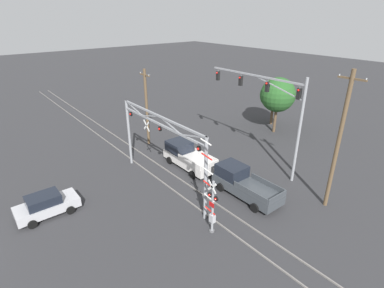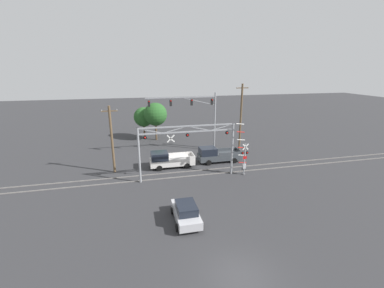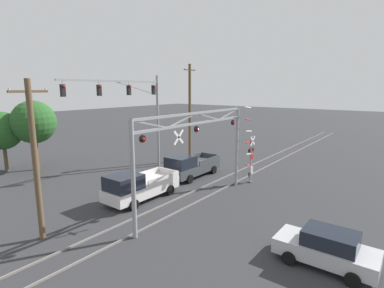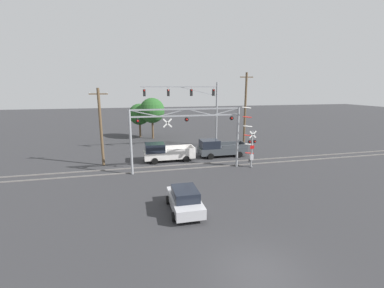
{
  "view_description": "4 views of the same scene",
  "coord_description": "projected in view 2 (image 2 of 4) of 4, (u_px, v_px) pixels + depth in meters",
  "views": [
    {
      "loc": [
        17.96,
        3.63,
        13.16
      ],
      "look_at": [
        -0.01,
        18.04,
        2.92
      ],
      "focal_mm": 28.0,
      "sensor_mm": 36.0,
      "label": 1
    },
    {
      "loc": [
        -5.67,
        -11.52,
        12.07
      ],
      "look_at": [
        0.33,
        14.15,
        4.24
      ],
      "focal_mm": 24.0,
      "sensor_mm": 36.0,
      "label": 2
    },
    {
      "loc": [
        -14.87,
        4.03,
        7.56
      ],
      "look_at": [
        1.76,
        16.61,
        3.66
      ],
      "focal_mm": 28.0,
      "sensor_mm": 36.0,
      "label": 3
    },
    {
      "loc": [
        -5.12,
        -8.88,
        8.02
      ],
      "look_at": [
        0.28,
        13.87,
        2.87
      ],
      "focal_mm": 24.0,
      "sensor_mm": 36.0,
      "label": 4
    }
  ],
  "objects": [
    {
      "name": "crossing_gantry",
      "position": [
        187.0,
        142.0,
        28.16
      ],
      "size": [
        10.81,
        0.28,
        6.11
      ],
      "color": "gray",
      "rests_on": "ground_plane"
    },
    {
      "name": "sedan_waiting",
      "position": [
        186.0,
        212.0,
        20.87
      ],
      "size": [
        2.09,
        4.13,
        1.6
      ],
      "color": "#B7B7BC",
      "rests_on": "ground_plane"
    },
    {
      "name": "background_tree_far_left_verge",
      "position": [
        155.0,
        114.0,
        43.64
      ],
      "size": [
        3.93,
        3.93,
        6.47
      ],
      "color": "brown",
      "rests_on": "ground_plane"
    },
    {
      "name": "rail_track_near",
      "position": [
        187.0,
        176.0,
        29.62
      ],
      "size": [
        80.0,
        0.08,
        0.1
      ],
      "primitive_type": "cube",
      "color": "gray",
      "rests_on": "ground_plane"
    },
    {
      "name": "pickup_truck_lead",
      "position": [
        169.0,
        160.0,
        32.26
      ],
      "size": [
        5.56,
        2.32,
        2.05
      ],
      "color": "silver",
      "rests_on": "ground_plane"
    },
    {
      "name": "rail_track_far",
      "position": [
        185.0,
        172.0,
        30.96
      ],
      "size": [
        80.0,
        0.08,
        0.1
      ],
      "primitive_type": "cube",
      "color": "gray",
      "rests_on": "ground_plane"
    },
    {
      "name": "utility_pole_left",
      "position": [
        112.0,
        139.0,
        29.82
      ],
      "size": [
        1.8,
        0.28,
        8.01
      ],
      "color": "brown",
      "rests_on": "ground_plane"
    },
    {
      "name": "utility_pole_right",
      "position": [
        241.0,
        117.0,
        37.48
      ],
      "size": [
        1.8,
        0.28,
        9.96
      ],
      "color": "brown",
      "rests_on": "ground_plane"
    },
    {
      "name": "background_tree_beyond_span",
      "position": [
        144.0,
        117.0,
        45.27
      ],
      "size": [
        3.45,
        3.45,
        5.48
      ],
      "color": "brown",
      "rests_on": "ground_plane"
    },
    {
      "name": "pickup_truck_following",
      "position": [
        216.0,
        155.0,
        34.12
      ],
      "size": [
        5.67,
        2.32,
        2.05
      ],
      "color": "#3D4247",
      "rests_on": "ground_plane"
    },
    {
      "name": "crossing_signal_mast",
      "position": [
        244.0,
        158.0,
        29.68
      ],
      "size": [
        1.68,
        0.35,
        6.21
      ],
      "color": "gray",
      "rests_on": "ground_plane"
    },
    {
      "name": "traffic_signal_span",
      "position": [
        199.0,
        111.0,
        36.91
      ],
      "size": [
        10.12,
        0.39,
        8.73
      ],
      "color": "gray",
      "rests_on": "ground_plane"
    },
    {
      "name": "ground_plane",
      "position": [
        240.0,
        277.0,
        15.43
      ],
      "size": [
        200.0,
        200.0,
        0.0
      ],
      "primitive_type": "plane",
      "color": "#303033"
    }
  ]
}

